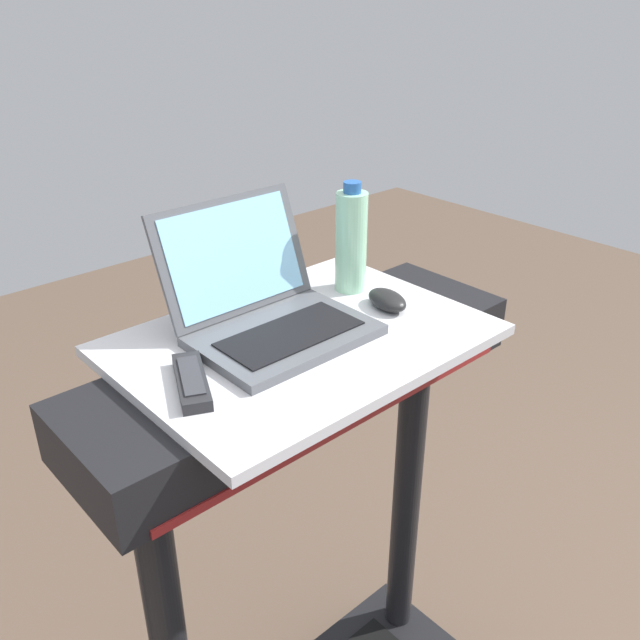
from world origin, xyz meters
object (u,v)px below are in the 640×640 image
object	(u,v)px
tv_remote	(192,381)
computer_mouse	(387,300)
laptop	(268,308)
water_bottle	(351,241)

from	to	relation	value
tv_remote	computer_mouse	bearing A→B (deg)	-1.29
laptop	water_bottle	bearing A→B (deg)	7.27
computer_mouse	water_bottle	distance (m)	0.15
computer_mouse	water_bottle	world-z (taller)	water_bottle
water_bottle	laptop	bearing A→B (deg)	-171.90
computer_mouse	tv_remote	bearing A→B (deg)	-168.02
computer_mouse	tv_remote	distance (m)	0.45
laptop	water_bottle	world-z (taller)	water_bottle
computer_mouse	water_bottle	bearing A→B (deg)	98.15
tv_remote	laptop	bearing A→B (deg)	18.39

